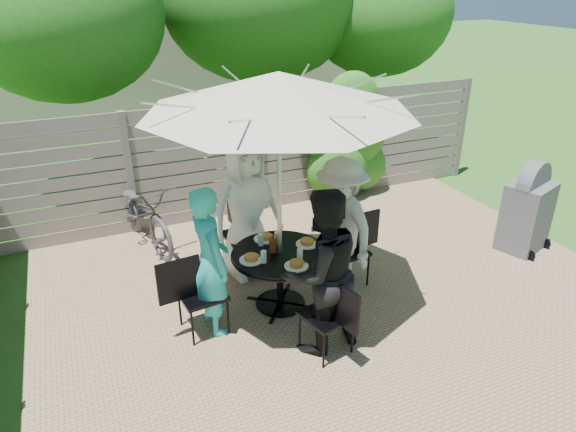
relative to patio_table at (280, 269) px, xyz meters
name	(u,v)px	position (x,y,z in m)	size (l,w,h in m)	color
backyard_envelope	(163,12)	(0.84, 9.89, 2.11)	(60.00, 60.00, 5.00)	#2C591B
patio_table	(280,269)	(0.00, 0.00, 0.00)	(1.21, 1.21, 0.71)	black
umbrella	(279,92)	(0.00, 0.00, 2.01)	(3.10, 3.10, 2.70)	silver
chair_back	(244,248)	(-0.11, 0.96, -0.20)	(0.52, 0.74, 1.00)	black
person_back	(247,209)	(-0.10, 0.82, 0.42)	(0.90, 0.58, 1.84)	white
chair_left	(202,309)	(-0.96, -0.11, -0.21)	(0.72, 0.51, 0.96)	black
person_left	(210,262)	(-0.82, -0.10, 0.34)	(0.61, 0.40, 1.68)	#2AB3B7
chair_front	(327,330)	(0.12, -0.96, -0.22)	(0.53, 0.70, 0.92)	black
person_front	(321,273)	(0.10, -0.82, 0.39)	(0.86, 0.67, 1.78)	black
chair_right	(347,263)	(0.96, 0.11, -0.22)	(0.69, 0.48, 0.93)	black
person_right	(341,225)	(0.82, 0.10, 0.34)	(1.09, 0.63, 1.68)	#ADADA8
plate_back	(265,237)	(-0.04, 0.36, 0.24)	(0.26, 0.26, 0.06)	white
plate_left	(251,259)	(-0.36, -0.04, 0.24)	(0.26, 0.26, 0.06)	white
plate_front	(296,265)	(0.04, -0.36, 0.24)	(0.26, 0.26, 0.06)	white
plate_right	(307,243)	(0.36, 0.04, 0.24)	(0.26, 0.26, 0.06)	white
glass_back	(261,240)	(-0.13, 0.25, 0.29)	(0.07, 0.07, 0.14)	silver
glass_left	(264,257)	(-0.25, -0.13, 0.29)	(0.07, 0.07, 0.14)	silver
glass_front	(300,254)	(0.13, -0.25, 0.29)	(0.07, 0.07, 0.14)	silver
syrup_jug	(273,246)	(-0.07, 0.04, 0.30)	(0.09, 0.09, 0.16)	#59280C
coffee_cup	(278,238)	(0.07, 0.23, 0.28)	(0.08, 0.08, 0.12)	#C6B293
bicycle	(142,212)	(-1.20, 2.20, -0.01)	(0.65, 1.86, 0.98)	#333338
bbq_grill	(527,210)	(3.65, -0.10, 0.10)	(0.77, 0.68, 1.31)	#55555A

